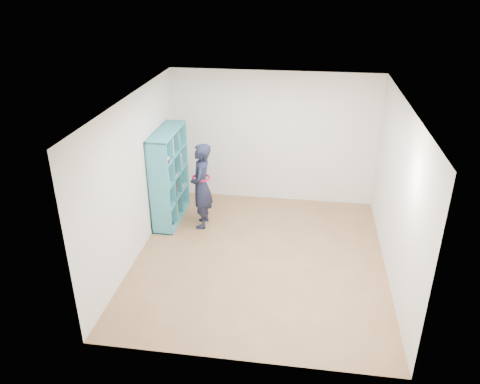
# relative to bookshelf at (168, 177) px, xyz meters

# --- Properties ---
(floor) EXTENTS (4.50, 4.50, 0.00)m
(floor) POSITION_rel_bookshelf_xyz_m (1.83, -1.12, -0.84)
(floor) COLOR brown
(floor) RESTS_ON ground
(ceiling) EXTENTS (4.50, 4.50, 0.00)m
(ceiling) POSITION_rel_bookshelf_xyz_m (1.83, -1.12, 1.76)
(ceiling) COLOR white
(ceiling) RESTS_ON wall_back
(wall_left) EXTENTS (0.02, 4.50, 2.60)m
(wall_left) POSITION_rel_bookshelf_xyz_m (-0.17, -1.12, 0.46)
(wall_left) COLOR silver
(wall_left) RESTS_ON floor
(wall_right) EXTENTS (0.02, 4.50, 2.60)m
(wall_right) POSITION_rel_bookshelf_xyz_m (3.83, -1.12, 0.46)
(wall_right) COLOR silver
(wall_right) RESTS_ON floor
(wall_back) EXTENTS (4.00, 0.02, 2.60)m
(wall_back) POSITION_rel_bookshelf_xyz_m (1.83, 1.13, 0.46)
(wall_back) COLOR silver
(wall_back) RESTS_ON floor
(wall_front) EXTENTS (4.00, 0.02, 2.60)m
(wall_front) POSITION_rel_bookshelf_xyz_m (1.83, -3.37, 0.46)
(wall_front) COLOR silver
(wall_front) RESTS_ON floor
(bookshelf) EXTENTS (0.38, 1.29, 1.72)m
(bookshelf) POSITION_rel_bookshelf_xyz_m (0.00, 0.00, 0.00)
(bookshelf) COLOR teal
(bookshelf) RESTS_ON floor
(person) EXTENTS (0.42, 0.60, 1.58)m
(person) POSITION_rel_bookshelf_xyz_m (0.67, -0.18, -0.05)
(person) COLOR black
(person) RESTS_ON floor
(smartphone) EXTENTS (0.02, 0.10, 0.14)m
(smartphone) POSITION_rel_bookshelf_xyz_m (0.51, -0.10, 0.05)
(smartphone) COLOR silver
(smartphone) RESTS_ON person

